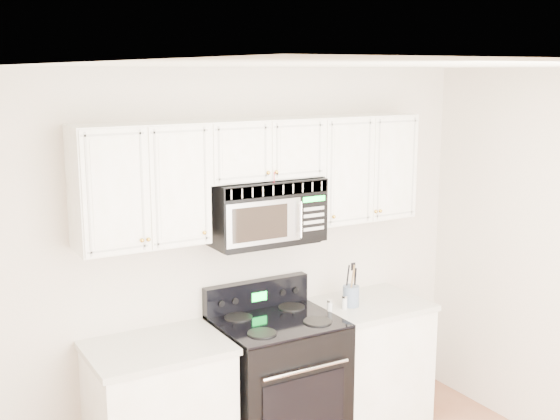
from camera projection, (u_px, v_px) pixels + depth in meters
room at (413, 338)px, 3.42m from camera, size 3.51×3.51×2.61m
base_cabinet_left at (159, 418)px, 4.42m from camera, size 0.86×0.65×0.92m
base_cabinet_right at (364, 366)px, 5.20m from camera, size 0.86×0.65×0.92m
range at (277, 382)px, 4.80m from camera, size 0.80×0.72×1.13m
upper_cabinets at (259, 170)px, 4.64m from camera, size 2.44×0.37×0.75m
microwave at (264, 211)px, 4.68m from camera, size 0.77×0.43×0.42m
utensil_crock at (351, 295)px, 5.02m from camera, size 0.12×0.12×0.32m
shaker_salt at (330, 306)px, 4.88m from camera, size 0.04×0.04×0.09m
shaker_pepper at (344, 302)px, 4.96m from camera, size 0.04×0.04×0.10m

